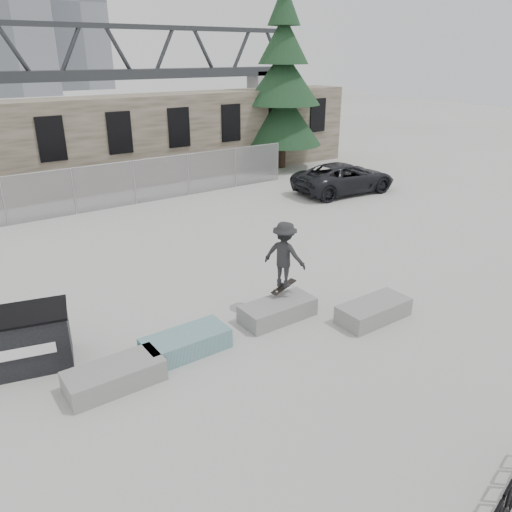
{
  "coord_description": "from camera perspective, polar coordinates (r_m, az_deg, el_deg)",
  "views": [
    {
      "loc": [
        -5.62,
        -8.92,
        6.49
      ],
      "look_at": [
        1.73,
        1.46,
        1.3
      ],
      "focal_mm": 35.0,
      "sensor_mm": 36.0,
      "label": 1
    }
  ],
  "objects": [
    {
      "name": "truss_bridge",
      "position": [
        65.84,
        -22.8,
        18.53
      ],
      "size": [
        70.0,
        3.0,
        9.8
      ],
      "color": "#2D3033",
      "rests_on": "ground"
    },
    {
      "name": "stone_wall",
      "position": [
        26.12,
        -22.85,
        11.18
      ],
      "size": [
        36.0,
        2.58,
        4.5
      ],
      "color": "brown",
      "rests_on": "ground"
    },
    {
      "name": "planter_far_left",
      "position": [
        11.08,
        -15.86,
        -12.96
      ],
      "size": [
        2.0,
        0.9,
        0.48
      ],
      "color": "gray",
      "rests_on": "ground"
    },
    {
      "name": "dumpster",
      "position": [
        12.2,
        -25.11,
        -8.65
      ],
      "size": [
        2.22,
        1.66,
        1.31
      ],
      "rotation": [
        0.0,
        0.0,
        -0.25
      ],
      "color": "black",
      "rests_on": "ground"
    },
    {
      "name": "planter_center_left",
      "position": [
        11.84,
        -8.03,
        -9.75
      ],
      "size": [
        2.0,
        0.9,
        0.48
      ],
      "color": "teal",
      "rests_on": "ground"
    },
    {
      "name": "suv",
      "position": [
        25.43,
        10.07,
        8.79
      ],
      "size": [
        5.51,
        2.91,
        1.48
      ],
      "primitive_type": "imported",
      "rotation": [
        0.0,
        0.0,
        1.48
      ],
      "color": "black",
      "rests_on": "ground"
    },
    {
      "name": "planter_offset",
      "position": [
        13.44,
        13.29,
        -6.03
      ],
      "size": [
        2.0,
        0.9,
        0.48
      ],
      "color": "gray",
      "rests_on": "ground"
    },
    {
      "name": "skateboarder",
      "position": [
        12.98,
        3.27,
        0.14
      ],
      "size": [
        1.12,
        1.33,
        1.91
      ],
      "rotation": [
        0.0,
        0.0,
        2.05
      ],
      "color": "black",
      "rests_on": "ground"
    },
    {
      "name": "spruce_tree",
      "position": [
        30.47,
        3.08,
        18.91
      ],
      "size": [
        4.69,
        4.69,
        11.5
      ],
      "color": "#38281E",
      "rests_on": "ground"
    },
    {
      "name": "bike_rack",
      "position": [
        9.02,
        27.21,
        -22.95
      ],
      "size": [
        3.51,
        0.86,
        0.9
      ],
      "rotation": [
        0.0,
        0.0,
        0.23
      ],
      "color": "black",
      "rests_on": "ground"
    },
    {
      "name": "chainlink_fence",
      "position": [
        22.8,
        -20.14,
        7.01
      ],
      "size": [
        22.06,
        0.06,
        2.02
      ],
      "color": "gray",
      "rests_on": "ground"
    },
    {
      "name": "planter_center_right",
      "position": [
        13.12,
        2.49,
        -6.14
      ],
      "size": [
        2.0,
        0.9,
        0.48
      ],
      "color": "gray",
      "rests_on": "ground"
    },
    {
      "name": "ground",
      "position": [
        12.38,
        -2.67,
        -9.44
      ],
      "size": [
        120.0,
        120.0,
        0.0
      ],
      "primitive_type": "plane",
      "color": "#B2B3AD",
      "rests_on": "ground"
    }
  ]
}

